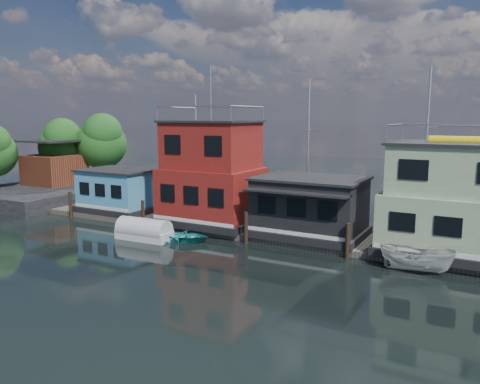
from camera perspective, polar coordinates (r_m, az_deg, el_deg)
The scene contains 12 objects.
ground at distance 22.58m, azimuth -1.47°, elevation -13.06°, with size 160.00×160.00×0.00m, color black.
dock at distance 32.90m, azimuth 9.24°, elevation -5.63°, with size 48.00×5.00×0.40m, color #595147.
houseboat_blue at distance 41.95m, azimuth -14.47°, elevation 0.20°, with size 6.40×4.90×3.66m.
houseboat_red at distance 35.85m, azimuth -3.48°, elevation 2.05°, with size 7.40×5.90×11.86m.
houseboat_dark at distance 32.56m, azimuth 8.50°, elevation -1.77°, with size 7.40×6.10×4.06m.
houseboat_green at distance 30.48m, azimuth 24.61°, elevation -1.09°, with size 8.40×5.90×7.03m.
pilings at distance 30.25m, azimuth 6.88°, elevation -5.13°, with size 42.28×0.28×2.20m.
background_masts at distance 36.59m, azimuth 19.74°, elevation 3.95°, with size 36.40×0.16×12.00m.
shore at distance 53.63m, azimuth -21.58°, elevation 3.25°, with size 12.40×15.72×8.24m.
tarp_runabout at distance 33.56m, azimuth -11.62°, elevation -4.69°, with size 4.11×1.84×1.63m.
dinghy_teal at distance 32.70m, azimuth -6.69°, elevation -5.39°, with size 2.42×3.38×0.70m, color teal.
motorboat at distance 27.85m, azimuth 20.75°, elevation -7.60°, with size 1.54×4.09×1.58m, color silver.
Camera 1 is at (10.63, -17.99, 8.54)m, focal length 35.00 mm.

